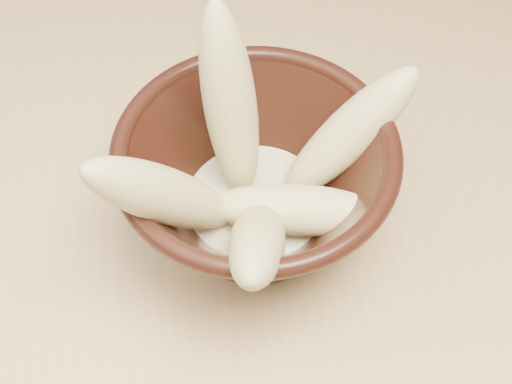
# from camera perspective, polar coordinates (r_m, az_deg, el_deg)

# --- Properties ---
(table) EXTENTS (1.20, 0.80, 0.75)m
(table) POSITION_cam_1_polar(r_m,az_deg,el_deg) (0.74, -18.34, 1.78)
(table) COLOR tan
(table) RESTS_ON ground
(bowl) EXTENTS (0.20, 0.20, 0.11)m
(bowl) POSITION_cam_1_polar(r_m,az_deg,el_deg) (0.51, 0.00, 0.61)
(bowl) COLOR black
(bowl) RESTS_ON table
(milk_puddle) EXTENTS (0.11, 0.11, 0.02)m
(milk_puddle) POSITION_cam_1_polar(r_m,az_deg,el_deg) (0.54, -0.00, -1.09)
(milk_puddle) COLOR beige
(milk_puddle) RESTS_ON bowl
(banana_upright) EXTENTS (0.06, 0.08, 0.16)m
(banana_upright) POSITION_cam_1_polar(r_m,az_deg,el_deg) (0.49, -2.08, 6.95)
(banana_upright) COLOR tan
(banana_upright) RESTS_ON bowl
(banana_left) EXTENTS (0.13, 0.09, 0.15)m
(banana_left) POSITION_cam_1_polar(r_m,az_deg,el_deg) (0.46, -7.22, -0.30)
(banana_left) COLOR tan
(banana_left) RESTS_ON bowl
(banana_right) EXTENTS (0.13, 0.07, 0.12)m
(banana_right) POSITION_cam_1_polar(r_m,az_deg,el_deg) (0.52, 7.46, 4.64)
(banana_right) COLOR tan
(banana_right) RESTS_ON bowl
(banana_across) EXTENTS (0.13, 0.06, 0.05)m
(banana_across) POSITION_cam_1_polar(r_m,az_deg,el_deg) (0.50, 3.20, -1.44)
(banana_across) COLOR tan
(banana_across) RESTS_ON bowl
(banana_front) EXTENTS (0.06, 0.13, 0.11)m
(banana_front) POSITION_cam_1_polar(r_m,az_deg,el_deg) (0.46, 0.11, -4.00)
(banana_front) COLOR tan
(banana_front) RESTS_ON bowl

